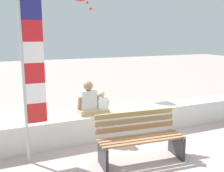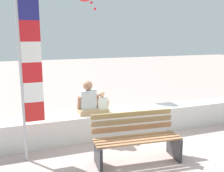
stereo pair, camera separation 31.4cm
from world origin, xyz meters
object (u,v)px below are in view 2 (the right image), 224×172
Objects in this scene: person_child at (102,104)px; person_adult at (88,101)px; park_bench at (136,139)px; flag_banner at (27,60)px.

person_adult is at bearing -179.94° from person_child.
person_adult reaches higher than park_bench.
flag_banner reaches higher than person_child.
person_child is at bearing 22.27° from flag_banner.
person_child is at bearing 0.06° from person_adult.
person_adult is (-0.55, 1.35, 0.45)m from park_bench.
flag_banner is at bearing -157.73° from person_child.
person_adult is 1.73m from flag_banner.
flag_banner is at bearing -152.77° from person_adult.
person_child is 2.03m from flag_banner.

